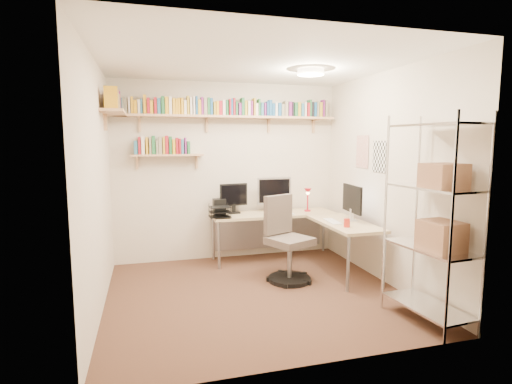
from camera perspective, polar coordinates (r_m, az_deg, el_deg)
ground at (r=4.59m, az=-0.02°, el=-14.27°), size 3.20×3.20×0.00m
room_shell at (r=4.27m, az=0.03°, el=5.44°), size 3.24×3.04×2.52m
wall_shelves at (r=5.47m, az=-8.13°, el=10.75°), size 3.12×1.09×0.80m
corner_desk at (r=5.47m, az=3.82°, el=-3.45°), size 1.87×1.72×1.17m
office_chair at (r=4.89m, az=4.36°, el=-7.59°), size 0.60×0.61×1.03m
wire_rack at (r=3.92m, az=24.56°, el=-2.77°), size 0.48×0.87×1.93m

